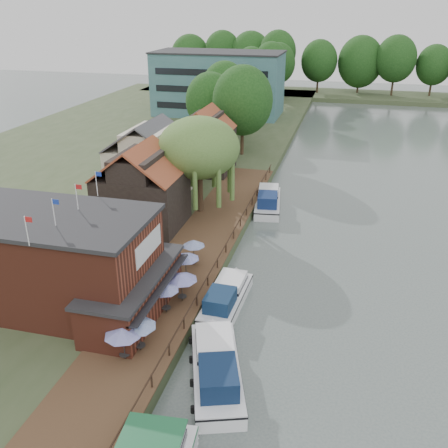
% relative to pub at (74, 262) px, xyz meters
% --- Properties ---
extents(ground, '(260.00, 260.00, 0.00)m').
position_rel_pub_xyz_m(ground, '(14.00, 1.00, -4.65)').
color(ground, '#495552').
rests_on(ground, ground).
extents(land_bank, '(50.00, 140.00, 1.00)m').
position_rel_pub_xyz_m(land_bank, '(-16.00, 36.00, -4.15)').
color(land_bank, '#384728').
rests_on(land_bank, ground).
extents(quay_deck, '(6.00, 50.00, 0.10)m').
position_rel_pub_xyz_m(quay_deck, '(6.00, 11.00, -3.60)').
color(quay_deck, '#47301E').
rests_on(quay_deck, land_bank).
extents(quay_rail, '(0.20, 49.00, 1.00)m').
position_rel_pub_xyz_m(quay_rail, '(8.70, 11.50, -3.15)').
color(quay_rail, black).
rests_on(quay_rail, land_bank).
extents(pub, '(20.00, 11.00, 7.30)m').
position_rel_pub_xyz_m(pub, '(0.00, 0.00, 0.00)').
color(pub, maroon).
rests_on(pub, land_bank).
extents(hotel_block, '(25.40, 12.40, 12.30)m').
position_rel_pub_xyz_m(hotel_block, '(-8.00, 71.00, 2.50)').
color(hotel_block, '#38666B').
rests_on(hotel_block, land_bank).
extents(cottage_a, '(8.60, 7.60, 8.50)m').
position_rel_pub_xyz_m(cottage_a, '(-1.00, 15.00, 0.60)').
color(cottage_a, black).
rests_on(cottage_a, land_bank).
extents(cottage_b, '(9.60, 8.60, 8.50)m').
position_rel_pub_xyz_m(cottage_b, '(-4.00, 25.00, 0.60)').
color(cottage_b, beige).
rests_on(cottage_b, land_bank).
extents(cottage_c, '(7.60, 7.60, 8.50)m').
position_rel_pub_xyz_m(cottage_c, '(0.00, 34.00, 0.60)').
color(cottage_c, black).
rests_on(cottage_c, land_bank).
extents(willow, '(8.60, 8.60, 10.43)m').
position_rel_pub_xyz_m(willow, '(3.50, 20.00, 1.56)').
color(willow, '#476B2D').
rests_on(willow, land_bank).
extents(umbrella_0, '(2.39, 2.39, 2.38)m').
position_rel_pub_xyz_m(umbrella_0, '(6.07, -5.03, -2.36)').
color(umbrella_0, navy).
rests_on(umbrella_0, quay_deck).
extents(umbrella_1, '(2.33, 2.33, 2.38)m').
position_rel_pub_xyz_m(umbrella_1, '(6.67, -3.94, -2.36)').
color(umbrella_1, navy).
rests_on(umbrella_1, quay_deck).
extents(umbrella_2, '(2.03, 2.03, 2.38)m').
position_rel_pub_xyz_m(umbrella_2, '(6.77, 0.63, -2.36)').
color(umbrella_2, navy).
rests_on(umbrella_2, quay_deck).
extents(umbrella_3, '(2.43, 2.43, 2.38)m').
position_rel_pub_xyz_m(umbrella_3, '(7.42, 2.38, -2.36)').
color(umbrella_3, '#1B1B97').
rests_on(umbrella_3, quay_deck).
extents(umbrella_4, '(2.26, 2.26, 2.38)m').
position_rel_pub_xyz_m(umbrella_4, '(6.66, 5.64, -2.36)').
color(umbrella_4, '#1B2696').
rests_on(umbrella_4, quay_deck).
extents(umbrella_5, '(1.97, 1.97, 2.38)m').
position_rel_pub_xyz_m(umbrella_5, '(6.57, 8.07, -2.36)').
color(umbrella_5, navy).
rests_on(umbrella_5, quay_deck).
extents(cruiser_0, '(6.44, 10.72, 2.49)m').
position_rel_pub_xyz_m(cruiser_0, '(11.90, -4.19, -3.41)').
color(cruiser_0, white).
rests_on(cruiser_0, ground).
extents(cruiser_1, '(3.21, 9.16, 2.17)m').
position_rel_pub_xyz_m(cruiser_1, '(10.45, 4.10, -3.57)').
color(cruiser_1, white).
rests_on(cruiser_1, ground).
extents(cruiser_2, '(4.45, 10.15, 2.38)m').
position_rel_pub_xyz_m(cruiser_2, '(10.13, 25.32, -3.46)').
color(cruiser_2, silver).
rests_on(cruiser_2, ground).
extents(swan, '(0.44, 0.44, 0.44)m').
position_rel_pub_xyz_m(swan, '(12.11, -9.54, -4.43)').
color(swan, white).
rests_on(swan, ground).
extents(bank_tree_0, '(8.78, 8.78, 13.06)m').
position_rel_pub_xyz_m(bank_tree_0, '(3.08, 43.14, 2.88)').
color(bank_tree_0, '#143811').
rests_on(bank_tree_0, land_bank).
extents(bank_tree_1, '(7.92, 7.92, 11.17)m').
position_rel_pub_xyz_m(bank_tree_1, '(-3.46, 49.03, 1.93)').
color(bank_tree_1, '#143811').
rests_on(bank_tree_1, land_bank).
extents(bank_tree_2, '(7.95, 7.95, 11.98)m').
position_rel_pub_xyz_m(bank_tree_2, '(-3.34, 57.66, 2.34)').
color(bank_tree_2, '#143811').
rests_on(bank_tree_2, land_bank).
extents(bank_tree_3, '(6.65, 6.65, 12.70)m').
position_rel_pub_xyz_m(bank_tree_3, '(-3.00, 78.97, 2.70)').
color(bank_tree_3, '#143811').
rests_on(bank_tree_3, land_bank).
extents(bank_tree_4, '(7.64, 7.64, 13.22)m').
position_rel_pub_xyz_m(bank_tree_4, '(-0.09, 86.78, 2.96)').
color(bank_tree_4, '#143811').
rests_on(bank_tree_4, land_bank).
extents(bank_tree_5, '(8.20, 8.20, 12.60)m').
position_rel_pub_xyz_m(bank_tree_5, '(0.47, 93.52, 2.65)').
color(bank_tree_5, '#143811').
rests_on(bank_tree_5, land_bank).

